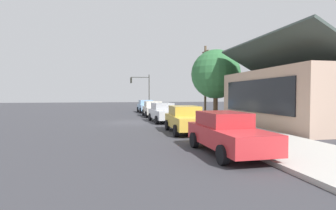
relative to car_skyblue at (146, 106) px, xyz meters
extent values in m
plane|color=#38383D|center=(12.00, -2.63, -0.82)|extent=(120.00, 120.00, 0.00)
cube|color=#B2AFA8|center=(12.00, 2.97, -0.74)|extent=(60.00, 4.20, 0.16)
cube|color=#8CB7E0|center=(0.11, 0.00, -0.14)|extent=(4.56, 1.94, 0.70)
cube|color=#779CBE|center=(-0.34, -0.01, 0.49)|extent=(2.21, 1.66, 0.56)
cylinder|color=black|center=(1.49, 0.95, -0.49)|extent=(0.67, 0.24, 0.66)
cylinder|color=black|center=(1.53, -0.87, -0.49)|extent=(0.67, 0.24, 0.66)
cylinder|color=black|center=(-1.31, 0.88, -0.49)|extent=(0.67, 0.24, 0.66)
cylinder|color=black|center=(-1.27, -0.94, -0.49)|extent=(0.67, 0.24, 0.66)
cube|color=silver|center=(6.38, -0.01, -0.14)|extent=(4.77, 1.87, 0.70)
cube|color=beige|center=(5.91, -0.01, 0.49)|extent=(2.30, 1.63, 0.56)
cylinder|color=black|center=(7.87, 0.89, -0.49)|extent=(0.66, 0.23, 0.66)
cylinder|color=black|center=(7.85, -0.94, -0.49)|extent=(0.66, 0.23, 0.66)
cylinder|color=black|center=(4.92, 0.92, -0.49)|extent=(0.66, 0.23, 0.66)
cylinder|color=black|center=(4.90, -0.91, -0.49)|extent=(0.66, 0.23, 0.66)
cube|color=silver|center=(12.26, -0.03, -0.14)|extent=(4.55, 2.00, 0.70)
cube|color=#A0A2A6|center=(11.81, -0.05, 0.49)|extent=(2.22, 1.67, 0.56)
cylinder|color=black|center=(13.59, 0.93, -0.49)|extent=(0.67, 0.26, 0.66)
cylinder|color=black|center=(13.69, -0.83, -0.49)|extent=(0.67, 0.26, 0.66)
cylinder|color=black|center=(10.83, 0.78, -0.49)|extent=(0.67, 0.26, 0.66)
cylinder|color=black|center=(10.92, -0.98, -0.49)|extent=(0.67, 0.26, 0.66)
cube|color=gold|center=(18.57, 0.17, -0.14)|extent=(4.50, 1.96, 0.70)
cube|color=gold|center=(18.12, 0.18, 0.49)|extent=(2.18, 1.68, 0.56)
cylinder|color=black|center=(19.97, 1.05, -0.49)|extent=(0.67, 0.24, 0.66)
cylinder|color=black|center=(19.92, -0.79, -0.49)|extent=(0.67, 0.24, 0.66)
cylinder|color=black|center=(17.22, 1.13, -0.49)|extent=(0.67, 0.24, 0.66)
cylinder|color=black|center=(17.17, -0.71, -0.49)|extent=(0.67, 0.24, 0.66)
cube|color=red|center=(24.38, 0.21, -0.14)|extent=(4.69, 1.86, 0.70)
cube|color=#A9272B|center=(23.92, 0.20, 0.49)|extent=(2.27, 1.60, 0.56)
cylinder|color=black|center=(25.81, 1.13, -0.49)|extent=(0.66, 0.23, 0.66)
cylinder|color=black|center=(25.85, -0.65, -0.49)|extent=(0.66, 0.23, 0.66)
cylinder|color=black|center=(22.92, 1.07, -0.49)|extent=(0.66, 0.23, 0.66)
cylinder|color=black|center=(22.96, -0.70, -0.49)|extent=(0.66, 0.23, 0.66)
cube|color=tan|center=(17.11, 9.37, 1.18)|extent=(10.51, 7.70, 3.99)
cube|color=black|center=(17.11, 5.48, 1.38)|extent=(8.41, 0.08, 2.24)
cube|color=#3F4C47|center=(17.11, 7.44, 4.20)|extent=(11.11, 4.14, 2.30)
cube|color=#3F4C47|center=(17.11, 11.29, 4.20)|extent=(11.11, 4.14, 2.30)
cylinder|color=brown|center=(9.17, 5.80, 0.68)|extent=(0.44, 0.44, 2.99)
sphere|color=#2D6638|center=(9.17, 5.80, 3.50)|extent=(4.83, 4.83, 4.83)
cylinder|color=#383833|center=(-4.33, 0.97, 1.78)|extent=(0.14, 0.14, 5.20)
cylinder|color=#383833|center=(-4.33, -0.33, 3.98)|extent=(0.10, 2.60, 0.10)
cube|color=black|center=(-4.33, -1.63, 3.53)|extent=(0.28, 0.24, 0.80)
sphere|color=red|center=(-4.48, -1.63, 3.79)|extent=(0.16, 0.16, 0.16)
sphere|color=yellow|center=(-4.48, -1.63, 3.53)|extent=(0.16, 0.16, 0.16)
sphere|color=green|center=(-4.48, -1.63, 3.27)|extent=(0.16, 0.16, 0.16)
cylinder|color=brown|center=(6.80, 5.57, 2.93)|extent=(0.24, 0.24, 7.50)
cube|color=brown|center=(6.80, 5.57, 6.08)|extent=(1.80, 0.12, 0.12)
cylinder|color=red|center=(13.43, 1.57, -0.38)|extent=(0.22, 0.22, 0.55)
sphere|color=red|center=(13.43, 1.57, -0.04)|extent=(0.18, 0.18, 0.18)
camera|label=1|loc=(33.81, -4.09, 1.47)|focal=28.24mm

